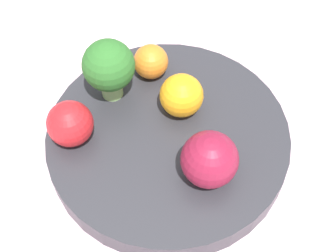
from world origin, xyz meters
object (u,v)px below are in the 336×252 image
(apple_red, at_px, (210,160))
(orange_back, at_px, (151,62))
(bowl, at_px, (168,139))
(broccoli, at_px, (109,67))
(orange_front, at_px, (181,95))
(apple_green, at_px, (70,124))

(apple_red, relative_size, orange_back, 1.42)
(apple_red, bearing_deg, bowl, -45.87)
(broccoli, relative_size, orange_back, 1.89)
(broccoli, height_order, orange_front, broccoli)
(apple_green, height_order, orange_back, apple_green)
(broccoli, xyz_separation_m, apple_red, (-0.11, 0.09, -0.02))
(bowl, height_order, orange_back, orange_back)
(orange_back, bearing_deg, broccoli, 41.57)
(bowl, distance_m, apple_red, 0.07)
(apple_green, xyz_separation_m, orange_front, (-0.10, -0.05, -0.00))
(bowl, bearing_deg, apple_green, 10.19)
(apple_green, height_order, orange_front, same)
(bowl, height_order, orange_front, orange_front)
(broccoli, bearing_deg, orange_back, -138.43)
(bowl, xyz_separation_m, orange_back, (0.03, -0.08, 0.03))
(bowl, bearing_deg, apple_red, 134.13)
(apple_green, bearing_deg, broccoli, -115.91)
(apple_red, xyz_separation_m, orange_front, (0.03, -0.07, -0.00))
(broccoli, height_order, apple_green, broccoli)
(orange_back, bearing_deg, orange_front, 129.47)
(apple_green, distance_m, orange_back, 0.11)
(broccoli, xyz_separation_m, orange_back, (-0.04, -0.03, -0.02))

